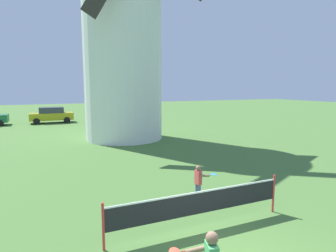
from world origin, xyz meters
The scene contains 4 objects.
windmill centered at (1.75, 14.75, 8.08)m, with size 9.39×5.94×16.56m.
tennis_net centered at (0.16, 1.60, 0.68)m, with size 4.91×0.06×1.10m.
player_far centered at (1.11, 3.29, 0.63)m, with size 0.69×0.43×1.11m.
parked_car_mustard centered at (-2.65, 26.21, 0.81)m, with size 4.06×1.88×1.56m.
Camera 1 is at (-3.30, -4.29, 3.58)m, focal length 30.25 mm.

